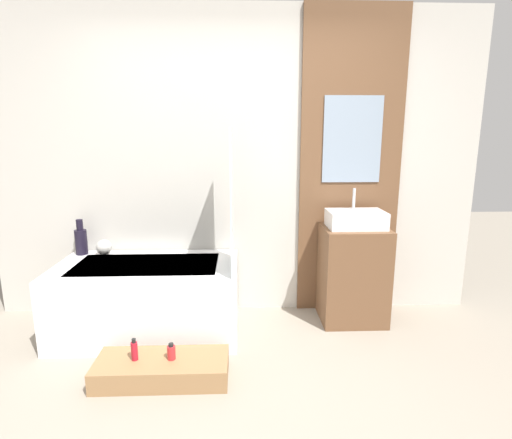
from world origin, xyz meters
name	(u,v)px	position (x,y,z in m)	size (l,w,h in m)	color
ground_plane	(235,429)	(0.00, 0.00, 0.00)	(12.00, 12.00, 0.00)	gray
wall_tiled_back	(236,166)	(0.00, 1.58, 1.30)	(4.20, 0.06, 2.60)	beige
wall_wood_accent	(350,165)	(0.98, 1.53, 1.31)	(0.87, 0.04, 2.60)	brown
bathtub	(149,298)	(-0.71, 1.14, 0.29)	(1.42, 0.78, 0.57)	white
glass_shower_screen	(232,200)	(-0.03, 1.04, 1.09)	(0.01, 0.54, 1.05)	silver
wooden_step_bench	(162,369)	(-0.48, 0.48, 0.07)	(0.86, 0.35, 0.14)	#997047
vanity_cabinet	(353,274)	(0.98, 1.29, 0.41)	(0.53, 0.44, 0.81)	brown
sink	(356,219)	(0.98, 1.29, 0.89)	(0.46, 0.31, 0.32)	white
vase_tall_dark	(81,240)	(-1.31, 1.43, 0.69)	(0.10, 0.10, 0.30)	black
vase_round_light	(104,247)	(-1.12, 1.42, 0.63)	(0.13, 0.13, 0.13)	silver
bottle_soap_primary	(134,350)	(-0.65, 0.48, 0.21)	(0.04, 0.04, 0.15)	#B21928
bottle_soap_secondary	(171,352)	(-0.42, 0.48, 0.19)	(0.05, 0.05, 0.11)	red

